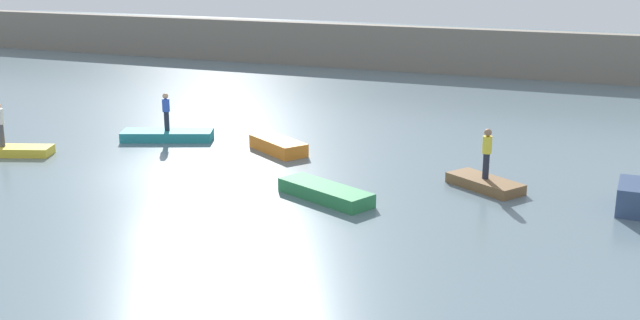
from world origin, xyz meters
name	(u,v)px	position (x,y,z in m)	size (l,w,h in m)	color
ground_plane	(159,174)	(0.00, 0.00, 0.00)	(120.00, 120.00, 0.00)	slate
embankment_wall	(384,48)	(0.00, 27.40, 1.50)	(80.00, 1.20, 3.01)	gray
rowboat_yellow	(3,151)	(-7.35, -0.06, 0.18)	(3.89, 1.01, 0.35)	gold
rowboat_teal	(167,135)	(-2.60, 4.56, 0.21)	(3.88, 1.24, 0.42)	teal
rowboat_orange	(278,146)	(2.71, 4.54, 0.26)	(2.81, 1.12, 0.53)	orange
rowboat_green	(325,192)	(6.77, -0.41, 0.23)	(3.52, 1.12, 0.46)	#2D7F47
rowboat_brown	(485,183)	(11.45, 2.76, 0.18)	(2.72, 1.14, 0.36)	brown
person_yellow_shirt	(487,151)	(11.45, 2.76, 1.36)	(0.32, 0.32, 1.76)	#232838
person_blue_shirt	(166,110)	(-2.60, 4.56, 1.34)	(0.32, 0.32, 1.65)	#232838
person_white_shirt	(0,122)	(-7.35, -0.06, 1.35)	(0.32, 0.32, 1.78)	#4C4C56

